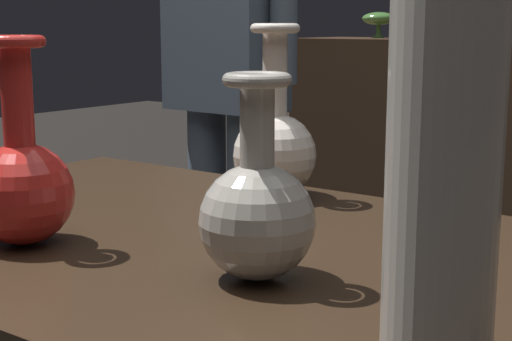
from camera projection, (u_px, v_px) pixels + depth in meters
The scene contains 7 objects.
vase_centerpiece at pixel (257, 211), 0.77m from camera, with size 0.12×0.12×0.21m.
vase_tall_behind at pixel (442, 202), 0.52m from camera, with size 0.09×0.09×0.28m.
vase_left_accent at pixel (275, 144), 1.14m from camera, with size 0.12×0.12×0.25m.
vase_right_accent at pixel (22, 181), 0.89m from camera, with size 0.12×0.12×0.24m.
shelf_vase_far_left at pixel (379, 19), 3.24m from camera, with size 0.14×0.14×0.11m.
shelf_vase_left at pixel (500, 13), 2.92m from camera, with size 0.16×0.16×0.14m.
visitor_near_left at pixel (226, 52), 2.12m from camera, with size 0.47×0.20×1.65m.
Camera 1 is at (0.51, -0.69, 1.05)m, focal length 54.61 mm.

